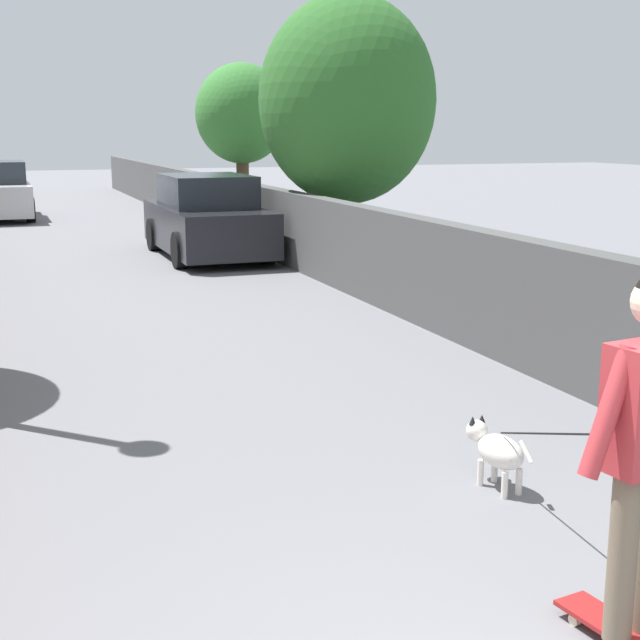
# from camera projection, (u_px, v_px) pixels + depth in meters

# --- Properties ---
(ground_plane) EXTENTS (80.00, 80.00, 0.00)m
(ground_plane) POSITION_uv_depth(u_px,v_px,m) (116.00, 266.00, 15.81)
(ground_plane) COLOR slate
(fence_right) EXTENTS (48.00, 0.30, 1.30)m
(fence_right) POSITION_uv_depth(u_px,v_px,m) (312.00, 235.00, 14.84)
(fence_right) COLOR #4C4C4C
(fence_right) RESTS_ON ground
(tree_right_near) EXTENTS (2.19, 2.19, 3.91)m
(tree_right_near) POSITION_uv_depth(u_px,v_px,m) (242.00, 115.00, 21.09)
(tree_right_near) COLOR brown
(tree_right_near) RESTS_ON ground
(tree_right_mid) EXTENTS (3.11, 3.11, 4.68)m
(tree_right_mid) POSITION_uv_depth(u_px,v_px,m) (347.00, 100.00, 15.64)
(tree_right_mid) COLOR #473523
(tree_right_mid) RESTS_ON ground
(skateboard) EXTENTS (0.82, 0.31, 0.08)m
(skateboard) POSITION_uv_depth(u_px,v_px,m) (630.00, 637.00, 4.14)
(skateboard) COLOR maroon
(skateboard) RESTS_ON ground
(dog) EXTENTS (2.19, 0.58, 1.06)m
(dog) POSITION_uv_depth(u_px,v_px,m) (498.00, 450.00, 5.97)
(dog) COLOR white
(dog) RESTS_ON ground
(car_near) EXTENTS (4.13, 1.80, 1.54)m
(car_near) POSITION_uv_depth(u_px,v_px,m) (207.00, 219.00, 16.86)
(car_near) COLOR black
(car_near) RESTS_ON ground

